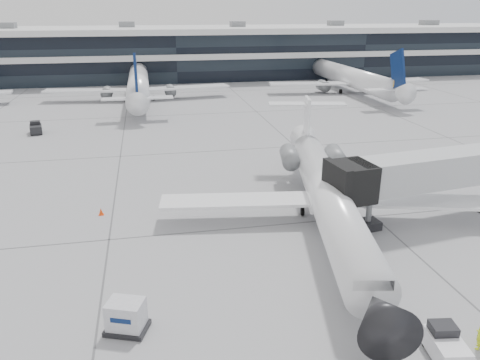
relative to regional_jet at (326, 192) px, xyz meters
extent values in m
plane|color=gray|center=(-5.89, 0.16, -2.45)|extent=(220.00, 220.00, 0.00)
cube|color=black|center=(-5.89, 82.16, 2.55)|extent=(170.00, 22.00, 10.00)
cylinder|color=white|center=(-0.18, -0.88, -0.08)|extent=(7.79, 24.80, 2.79)
cone|color=black|center=(-3.01, -14.41, -0.08)|extent=(3.32, 3.40, 2.79)
cone|color=white|center=(2.69, 12.85, 0.23)|extent=(3.27, 3.77, 2.65)
cube|color=white|center=(-6.54, 1.50, -0.80)|extent=(11.61, 4.20, 0.23)
cube|color=white|center=(6.59, -1.24, -0.80)|extent=(11.65, 5.67, 0.23)
cylinder|color=slate|center=(-0.47, 7.82, 0.34)|extent=(2.23, 3.75, 1.55)
cylinder|color=slate|center=(3.57, 6.98, 0.34)|extent=(2.23, 3.75, 1.55)
cube|color=white|center=(2.56, 12.25, 2.40)|extent=(0.83, 2.68, 4.64)
cube|color=white|center=(2.64, 12.65, 4.05)|extent=(7.61, 3.14, 0.17)
cylinder|color=black|center=(-2.19, -10.47, -2.16)|extent=(0.30, 0.60, 0.58)
cylinder|color=black|center=(-1.28, 1.45, -2.12)|extent=(0.38, 0.70, 0.66)
cylinder|color=black|center=(1.75, 0.82, -2.12)|extent=(0.38, 0.70, 0.66)
cube|color=silver|center=(7.72, -1.08, 1.57)|extent=(13.31, 4.38, 2.43)
cube|color=black|center=(1.06, -2.00, 1.47)|extent=(2.81, 3.29, 2.61)
cylinder|color=slate|center=(2.64, -1.79, -1.14)|extent=(0.41, 0.41, 2.61)
cube|color=black|center=(2.64, -1.79, -2.12)|extent=(1.84, 1.53, 0.65)
cube|color=white|center=(0.11, -15.07, -1.87)|extent=(1.70, 2.49, 0.95)
cube|color=black|center=(0.18, -14.55, -1.24)|extent=(1.29, 1.11, 0.53)
cylinder|color=black|center=(-0.34, -14.15, -2.22)|extent=(0.26, 0.49, 0.46)
cylinder|color=black|center=(0.80, -14.33, -2.22)|extent=(0.26, 0.49, 0.46)
cube|color=black|center=(-14.37, -10.16, -2.29)|extent=(2.43, 2.12, 0.25)
cube|color=white|center=(-14.37, -10.16, -1.46)|extent=(2.12, 1.86, 1.41)
cone|color=#FE440D|center=(-16.75, 4.62, -2.16)|extent=(0.37, 0.37, 0.57)
cube|color=#FE440D|center=(-16.75, 4.62, -2.43)|extent=(0.44, 0.44, 0.03)
cube|color=black|center=(-26.91, 32.48, -1.84)|extent=(1.89, 2.65, 0.99)
cube|color=black|center=(-27.02, 33.02, -1.19)|extent=(1.38, 1.21, 0.55)
cylinder|color=black|center=(-27.68, 33.22, -2.21)|extent=(0.29, 0.51, 0.48)
cylinder|color=black|center=(-26.50, 33.46, -2.21)|extent=(0.29, 0.51, 0.48)
cylinder|color=black|center=(-27.33, 31.50, -2.21)|extent=(0.29, 0.51, 0.48)
cylinder|color=black|center=(-26.14, 31.74, -2.21)|extent=(0.29, 0.51, 0.48)
camera|label=1|loc=(-12.63, -30.36, 12.81)|focal=35.00mm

